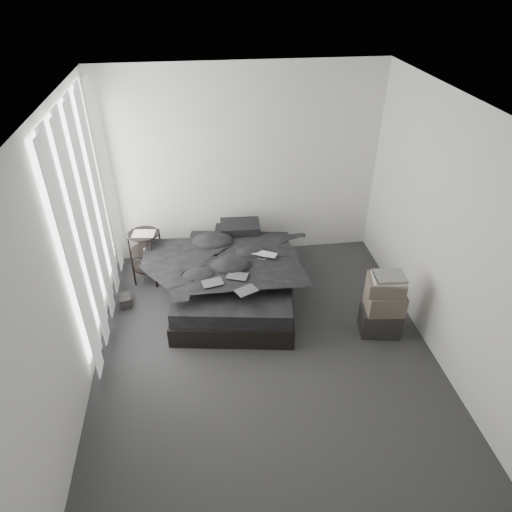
{
  "coord_description": "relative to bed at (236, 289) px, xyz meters",
  "views": [
    {
      "loc": [
        -0.56,
        -3.47,
        3.62
      ],
      "look_at": [
        0.0,
        0.8,
        0.75
      ],
      "focal_mm": 32.0,
      "sensor_mm": 36.0,
      "label": 1
    }
  ],
  "objects": [
    {
      "name": "floor",
      "position": [
        0.22,
        -1.02,
        -0.12
      ],
      "size": [
        3.6,
        4.2,
        0.01
      ],
      "primitive_type": "cube",
      "color": "#303032",
      "rests_on": "ground"
    },
    {
      "name": "ceiling",
      "position": [
        0.22,
        -1.02,
        2.48
      ],
      "size": [
        3.6,
        4.2,
        0.01
      ],
      "primitive_type": "cube",
      "color": "white",
      "rests_on": "ground"
    },
    {
      "name": "wall_back",
      "position": [
        0.22,
        1.08,
        1.18
      ],
      "size": [
        3.6,
        0.01,
        2.6
      ],
      "primitive_type": "cube",
      "color": "silver",
      "rests_on": "ground"
    },
    {
      "name": "wall_front",
      "position": [
        0.22,
        -3.12,
        1.18
      ],
      "size": [
        3.6,
        0.01,
        2.6
      ],
      "primitive_type": "cube",
      "color": "silver",
      "rests_on": "ground"
    },
    {
      "name": "wall_left",
      "position": [
        -1.58,
        -1.02,
        1.18
      ],
      "size": [
        0.01,
        4.2,
        2.6
      ],
      "primitive_type": "cube",
      "color": "silver",
      "rests_on": "ground"
    },
    {
      "name": "wall_right",
      "position": [
        2.02,
        -1.02,
        1.18
      ],
      "size": [
        0.01,
        4.2,
        2.6
      ],
      "primitive_type": "cube",
      "color": "silver",
      "rests_on": "ground"
    },
    {
      "name": "window_left",
      "position": [
        -1.56,
        -0.12,
        1.23
      ],
      "size": [
        0.02,
        2.0,
        2.3
      ],
      "primitive_type": "cube",
      "color": "white",
      "rests_on": "wall_left"
    },
    {
      "name": "curtain_left",
      "position": [
        -1.51,
        -0.12,
        1.16
      ],
      "size": [
        0.06,
        2.12,
        2.48
      ],
      "primitive_type": "cube",
      "color": "white",
      "rests_on": "wall_left"
    },
    {
      "name": "bed",
      "position": [
        0.0,
        0.0,
        0.0
      ],
      "size": [
        1.64,
        2.01,
        0.25
      ],
      "primitive_type": "cube",
      "rotation": [
        0.0,
        0.0,
        -0.16
      ],
      "color": "black",
      "rests_on": "floor"
    },
    {
      "name": "mattress",
      "position": [
        -0.0,
        0.0,
        0.22
      ],
      "size": [
        1.58,
        1.95,
        0.19
      ],
      "primitive_type": "cube",
      "rotation": [
        0.0,
        0.0,
        -0.16
      ],
      "color": "black",
      "rests_on": "bed"
    },
    {
      "name": "duvet",
      "position": [
        -0.01,
        -0.04,
        0.42
      ],
      "size": [
        1.57,
        1.74,
        0.21
      ],
      "primitive_type": "imported",
      "rotation": [
        0.0,
        0.0,
        -0.16
      ],
      "color": "black",
      "rests_on": "mattress"
    },
    {
      "name": "pillow_lower",
      "position": [
        0.07,
        0.7,
        0.38
      ],
      "size": [
        0.6,
        0.45,
        0.12
      ],
      "primitive_type": "cube",
      "rotation": [
        0.0,
        0.0,
        -0.16
      ],
      "color": "black",
      "rests_on": "mattress"
    },
    {
      "name": "pillow_upper",
      "position": [
        0.12,
        0.68,
        0.5
      ],
      "size": [
        0.53,
        0.38,
        0.11
      ],
      "primitive_type": "cube",
      "rotation": [
        0.0,
        0.0,
        -0.05
      ],
      "color": "black",
      "rests_on": "pillow_lower"
    },
    {
      "name": "laptop",
      "position": [
        0.34,
        -0.01,
        0.54
      ],
      "size": [
        0.34,
        0.3,
        0.02
      ],
      "primitive_type": "imported",
      "rotation": [
        0.0,
        0.0,
        -0.47
      ],
      "color": "silver",
      "rests_on": "duvet"
    },
    {
      "name": "comic_a",
      "position": [
        -0.29,
        -0.44,
        0.53
      ],
      "size": [
        0.26,
        0.2,
        0.01
      ],
      "primitive_type": "cube",
      "rotation": [
        0.0,
        0.0,
        0.23
      ],
      "color": "black",
      "rests_on": "duvet"
    },
    {
      "name": "comic_b",
      "position": [
        -0.01,
        -0.36,
        0.54
      ],
      "size": [
        0.27,
        0.22,
        0.01
      ],
      "primitive_type": "cube",
      "rotation": [
        0.0,
        0.0,
        -0.37
      ],
      "color": "black",
      "rests_on": "duvet"
    },
    {
      "name": "comic_c",
      "position": [
        0.06,
        -0.63,
        0.54
      ],
      "size": [
        0.27,
        0.24,
        0.01
      ],
      "primitive_type": "cube",
      "rotation": [
        0.0,
        0.0,
        0.45
      ],
      "color": "black",
      "rests_on": "duvet"
    },
    {
      "name": "side_stand",
      "position": [
        -1.1,
        0.52,
        0.23
      ],
      "size": [
        0.48,
        0.48,
        0.7
      ],
      "primitive_type": "cylinder",
      "rotation": [
        0.0,
        0.0,
        -0.29
      ],
      "color": "black",
      "rests_on": "floor"
    },
    {
      "name": "papers",
      "position": [
        -1.09,
        0.51,
        0.59
      ],
      "size": [
        0.29,
        0.23,
        0.01
      ],
      "primitive_type": "cube",
      "rotation": [
        0.0,
        0.0,
        -0.12
      ],
      "color": "white",
      "rests_on": "side_stand"
    },
    {
      "name": "floor_books",
      "position": [
        -1.37,
        0.02,
        -0.06
      ],
      "size": [
        0.18,
        0.22,
        0.13
      ],
      "primitive_type": "cube",
      "rotation": [
        0.0,
        0.0,
        0.29
      ],
      "color": "black",
      "rests_on": "floor"
    },
    {
      "name": "box_lower",
      "position": [
        1.56,
        -0.81,
        0.04
      ],
      "size": [
        0.48,
        0.41,
        0.32
      ],
      "primitive_type": "cube",
      "rotation": [
        0.0,
        0.0,
        -0.17
      ],
      "color": "black",
      "rests_on": "floor"
    },
    {
      "name": "box_mid",
      "position": [
        1.57,
        -0.83,
        0.32
      ],
      "size": [
        0.43,
        0.36,
        0.24
      ],
      "primitive_type": "cube",
      "rotation": [
        0.0,
        0.0,
        -0.1
      ],
      "color": "#554B43",
      "rests_on": "box_lower"
    },
    {
      "name": "box_upper",
      "position": [
        1.55,
        -0.81,
        0.52
      ],
      "size": [
        0.44,
        0.39,
        0.17
      ],
      "primitive_type": "cube",
      "rotation": [
        0.0,
        0.0,
        -0.23
      ],
      "color": "#554B43",
      "rests_on": "box_mid"
    },
    {
      "name": "art_book_white",
      "position": [
        1.56,
        -0.81,
        0.62
      ],
      "size": [
        0.37,
        0.31,
        0.03
      ],
      "primitive_type": "cube",
      "rotation": [
        0.0,
        0.0,
        -0.17
      ],
      "color": "silver",
      "rests_on": "box_upper"
    },
    {
      "name": "art_book_snake",
      "position": [
        1.57,
        -0.83,
        0.65
      ],
      "size": [
        0.33,
        0.27,
        0.03
      ],
      "primitive_type": "cube",
      "rotation": [
        0.0,
        0.0,
        -0.07
      ],
      "color": "silver",
      "rests_on": "art_book_white"
    }
  ]
}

